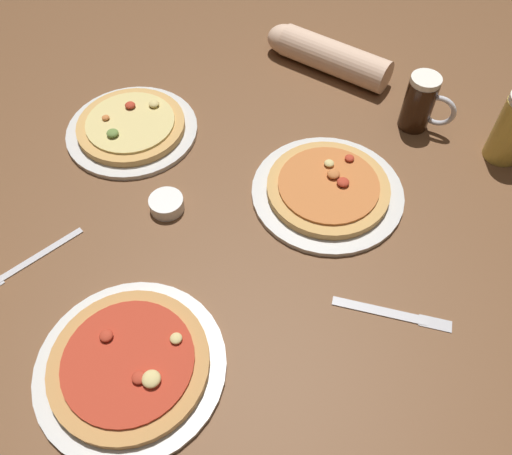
{
  "coord_description": "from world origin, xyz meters",
  "views": [
    {
      "loc": [
        0.22,
        -0.58,
        0.87
      ],
      "look_at": [
        0.0,
        0.0,
        0.02
      ],
      "focal_mm": 36.38,
      "sensor_mm": 36.0,
      "label": 1
    }
  ],
  "objects_px": {
    "pizza_plate_far": "(132,127)",
    "beer_mug_amber": "(421,103)",
    "pizza_plate_side": "(328,189)",
    "knife_right": "(392,313)",
    "pizza_plate_near": "(130,365)",
    "ramekin_sauce": "(167,204)",
    "fork_left": "(30,261)",
    "diner_arm": "(323,54)"
  },
  "relations": [
    {
      "from": "ramekin_sauce",
      "to": "fork_left",
      "type": "xyz_separation_m",
      "value": [
        -0.19,
        -0.22,
        -0.01
      ]
    },
    {
      "from": "pizza_plate_near",
      "to": "diner_arm",
      "type": "bearing_deg",
      "value": 85.96
    },
    {
      "from": "fork_left",
      "to": "pizza_plate_side",
      "type": "bearing_deg",
      "value": 37.14
    },
    {
      "from": "pizza_plate_near",
      "to": "diner_arm",
      "type": "xyz_separation_m",
      "value": [
        0.07,
        0.92,
        0.03
      ]
    },
    {
      "from": "ramekin_sauce",
      "to": "diner_arm",
      "type": "bearing_deg",
      "value": 73.96
    },
    {
      "from": "pizza_plate_far",
      "to": "beer_mug_amber",
      "type": "xyz_separation_m",
      "value": [
        0.63,
        0.27,
        0.05
      ]
    },
    {
      "from": "ramekin_sauce",
      "to": "beer_mug_amber",
      "type": "bearing_deg",
      "value": 45.18
    },
    {
      "from": "pizza_plate_side",
      "to": "beer_mug_amber",
      "type": "bearing_deg",
      "value": 64.62
    },
    {
      "from": "beer_mug_amber",
      "to": "knife_right",
      "type": "height_order",
      "value": "beer_mug_amber"
    },
    {
      "from": "ramekin_sauce",
      "to": "fork_left",
      "type": "distance_m",
      "value": 0.29
    },
    {
      "from": "pizza_plate_far",
      "to": "diner_arm",
      "type": "bearing_deg",
      "value": 48.99
    },
    {
      "from": "pizza_plate_far",
      "to": "fork_left",
      "type": "distance_m",
      "value": 0.4
    },
    {
      "from": "pizza_plate_far",
      "to": "knife_right",
      "type": "xyz_separation_m",
      "value": [
        0.69,
        -0.25,
        -0.01
      ]
    },
    {
      "from": "pizza_plate_far",
      "to": "ramekin_sauce",
      "type": "bearing_deg",
      "value": -44.34
    },
    {
      "from": "fork_left",
      "to": "pizza_plate_near",
      "type": "bearing_deg",
      "value": -22.26
    },
    {
      "from": "beer_mug_amber",
      "to": "knife_right",
      "type": "relative_size",
      "value": 0.63
    },
    {
      "from": "beer_mug_amber",
      "to": "ramekin_sauce",
      "type": "height_order",
      "value": "beer_mug_amber"
    },
    {
      "from": "pizza_plate_near",
      "to": "diner_arm",
      "type": "distance_m",
      "value": 0.93
    },
    {
      "from": "pizza_plate_near",
      "to": "pizza_plate_far",
      "type": "distance_m",
      "value": 0.59
    },
    {
      "from": "pizza_plate_side",
      "to": "knife_right",
      "type": "distance_m",
      "value": 0.31
    },
    {
      "from": "pizza_plate_far",
      "to": "pizza_plate_near",
      "type": "bearing_deg",
      "value": -61.13
    },
    {
      "from": "knife_right",
      "to": "ramekin_sauce",
      "type": "bearing_deg",
      "value": 171.5
    },
    {
      "from": "ramekin_sauce",
      "to": "diner_arm",
      "type": "relative_size",
      "value": 0.21
    },
    {
      "from": "pizza_plate_side",
      "to": "fork_left",
      "type": "relative_size",
      "value": 1.62
    },
    {
      "from": "fork_left",
      "to": "knife_right",
      "type": "bearing_deg",
      "value": 11.67
    },
    {
      "from": "pizza_plate_far",
      "to": "pizza_plate_side",
      "type": "bearing_deg",
      "value": -2.19
    },
    {
      "from": "pizza_plate_near",
      "to": "pizza_plate_side",
      "type": "distance_m",
      "value": 0.54
    },
    {
      "from": "pizza_plate_side",
      "to": "diner_arm",
      "type": "distance_m",
      "value": 0.45
    },
    {
      "from": "pizza_plate_far",
      "to": "beer_mug_amber",
      "type": "relative_size",
      "value": 2.23
    },
    {
      "from": "beer_mug_amber",
      "to": "fork_left",
      "type": "distance_m",
      "value": 0.92
    },
    {
      "from": "diner_arm",
      "to": "pizza_plate_side",
      "type": "bearing_deg",
      "value": -71.68
    },
    {
      "from": "pizza_plate_near",
      "to": "ramekin_sauce",
      "type": "relative_size",
      "value": 4.52
    },
    {
      "from": "beer_mug_amber",
      "to": "fork_left",
      "type": "xyz_separation_m",
      "value": [
        -0.64,
        -0.67,
        -0.07
      ]
    },
    {
      "from": "pizza_plate_side",
      "to": "knife_right",
      "type": "relative_size",
      "value": 1.49
    },
    {
      "from": "pizza_plate_far",
      "to": "beer_mug_amber",
      "type": "distance_m",
      "value": 0.68
    },
    {
      "from": "fork_left",
      "to": "beer_mug_amber",
      "type": "bearing_deg",
      "value": 46.25
    },
    {
      "from": "pizza_plate_far",
      "to": "pizza_plate_side",
      "type": "distance_m",
      "value": 0.49
    },
    {
      "from": "pizza_plate_side",
      "to": "fork_left",
      "type": "xyz_separation_m",
      "value": [
        -0.5,
        -0.38,
        -0.01
      ]
    },
    {
      "from": "pizza_plate_near",
      "to": "diner_arm",
      "type": "height_order",
      "value": "diner_arm"
    },
    {
      "from": "knife_right",
      "to": "fork_left",
      "type": "bearing_deg",
      "value": -168.33
    },
    {
      "from": "beer_mug_amber",
      "to": "ramekin_sauce",
      "type": "bearing_deg",
      "value": -134.82
    },
    {
      "from": "beer_mug_amber",
      "to": "pizza_plate_far",
      "type": "bearing_deg",
      "value": -156.96
    }
  ]
}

